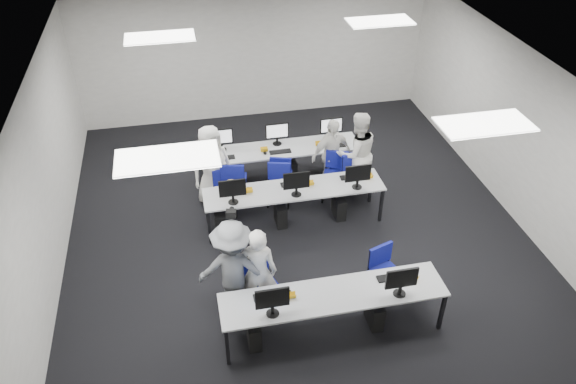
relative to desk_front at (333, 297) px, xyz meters
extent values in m
plane|color=black|center=(0.00, 2.40, -0.68)|extent=(9.00, 9.00, 0.00)
plane|color=white|center=(0.00, 2.40, 2.32)|extent=(9.00, 9.00, 0.00)
cube|color=beige|center=(0.00, 6.90, 0.82)|extent=(8.00, 0.02, 3.00)
cube|color=beige|center=(-4.00, 2.40, 0.82)|extent=(0.02, 9.00, 3.00)
cube|color=beige|center=(4.00, 2.40, 0.82)|extent=(0.02, 9.00, 3.00)
cube|color=white|center=(-2.00, 0.40, 2.30)|extent=(1.20, 0.60, 0.02)
cube|color=white|center=(2.00, 0.40, 2.30)|extent=(1.20, 0.60, 0.02)
cube|color=white|center=(-2.00, 4.40, 2.30)|extent=(1.20, 0.60, 0.02)
cube|color=white|center=(2.00, 4.40, 2.30)|extent=(1.20, 0.60, 0.02)
cube|color=#B1B3B6|center=(0.00, 0.00, 0.03)|extent=(3.20, 0.70, 0.03)
cube|color=black|center=(-1.55, -0.30, -0.33)|extent=(0.05, 0.05, 0.70)
cube|color=black|center=(-1.55, 0.30, -0.33)|extent=(0.05, 0.05, 0.70)
cube|color=black|center=(1.55, -0.30, -0.33)|extent=(0.05, 0.05, 0.70)
cube|color=black|center=(1.55, 0.30, -0.33)|extent=(0.05, 0.05, 0.70)
cube|color=#B1B3B6|center=(0.00, 2.60, 0.03)|extent=(3.20, 0.70, 0.03)
cube|color=black|center=(-1.55, 2.30, -0.33)|extent=(0.05, 0.05, 0.70)
cube|color=black|center=(-1.55, 2.90, -0.33)|extent=(0.05, 0.05, 0.70)
cube|color=black|center=(1.55, 2.30, -0.33)|extent=(0.05, 0.05, 0.70)
cube|color=black|center=(1.55, 2.90, -0.33)|extent=(0.05, 0.05, 0.70)
cube|color=#B1B3B6|center=(0.00, 4.00, 0.03)|extent=(3.20, 0.70, 0.03)
cube|color=black|center=(-1.55, 3.70, -0.33)|extent=(0.05, 0.05, 0.70)
cube|color=black|center=(-1.55, 4.30, -0.33)|extent=(0.05, 0.05, 0.70)
cube|color=black|center=(1.55, 3.70, -0.33)|extent=(0.05, 0.05, 0.70)
cube|color=black|center=(1.55, 4.30, -0.33)|extent=(0.05, 0.05, 0.70)
cube|color=#0D3FAF|center=(-0.90, -0.18, 0.35)|extent=(0.46, 0.04, 0.32)
cube|color=black|center=(-0.90, 0.14, 0.06)|extent=(0.42, 0.14, 0.02)
ellipsoid|color=black|center=(-0.60, 0.14, 0.07)|extent=(0.07, 0.10, 0.04)
cube|color=black|center=(-1.15, 0.00, -0.47)|extent=(0.18, 0.40, 0.42)
cube|color=white|center=(0.90, -0.18, 0.35)|extent=(0.46, 0.04, 0.32)
cube|color=black|center=(0.90, 0.14, 0.06)|extent=(0.42, 0.14, 0.02)
ellipsoid|color=black|center=(1.20, 0.14, 0.07)|extent=(0.07, 0.10, 0.04)
cube|color=black|center=(0.65, 0.00, -0.47)|extent=(0.18, 0.40, 0.42)
cube|color=white|center=(-1.10, 2.42, 0.35)|extent=(0.46, 0.04, 0.32)
cube|color=black|center=(-1.10, 2.74, 0.06)|extent=(0.42, 0.14, 0.02)
ellipsoid|color=black|center=(-0.80, 2.74, 0.07)|extent=(0.07, 0.10, 0.04)
cube|color=black|center=(-1.35, 2.60, -0.47)|extent=(0.18, 0.40, 0.42)
cube|color=white|center=(0.00, 2.42, 0.35)|extent=(0.46, 0.04, 0.32)
cube|color=black|center=(0.00, 2.74, 0.06)|extent=(0.42, 0.14, 0.02)
ellipsoid|color=black|center=(0.30, 2.74, 0.07)|extent=(0.07, 0.10, 0.04)
cube|color=black|center=(-0.25, 2.60, -0.47)|extent=(0.18, 0.40, 0.42)
cube|color=white|center=(1.10, 2.42, 0.35)|extent=(0.46, 0.04, 0.32)
cube|color=black|center=(1.10, 2.74, 0.06)|extent=(0.42, 0.14, 0.02)
ellipsoid|color=black|center=(1.40, 2.74, 0.07)|extent=(0.07, 0.10, 0.04)
cube|color=black|center=(0.85, 2.60, -0.47)|extent=(0.18, 0.40, 0.42)
cube|color=white|center=(-1.10, 4.18, 0.35)|extent=(0.46, 0.04, 0.32)
cube|color=black|center=(-1.10, 3.86, 0.06)|extent=(0.42, 0.14, 0.02)
ellipsoid|color=black|center=(-1.40, 3.86, 0.07)|extent=(0.07, 0.10, 0.04)
cube|color=black|center=(-0.85, 4.00, -0.47)|extent=(0.18, 0.40, 0.42)
cube|color=white|center=(0.00, 4.18, 0.35)|extent=(0.46, 0.04, 0.32)
cube|color=black|center=(0.00, 3.86, 0.06)|extent=(0.42, 0.14, 0.02)
ellipsoid|color=black|center=(-0.30, 3.86, 0.07)|extent=(0.07, 0.10, 0.04)
cube|color=black|center=(0.25, 4.00, -0.47)|extent=(0.18, 0.40, 0.42)
cube|color=white|center=(1.10, 4.18, 0.35)|extent=(0.46, 0.04, 0.32)
cube|color=black|center=(1.10, 3.86, 0.06)|extent=(0.42, 0.14, 0.02)
ellipsoid|color=black|center=(0.80, 3.86, 0.07)|extent=(0.07, 0.10, 0.04)
cube|color=black|center=(1.35, 4.00, -0.47)|extent=(0.18, 0.40, 0.42)
cube|color=navy|center=(-0.90, 0.65, -0.24)|extent=(0.53, 0.52, 0.06)
cube|color=navy|center=(-0.97, 0.83, 0.02)|extent=(0.40, 0.17, 0.35)
cube|color=navy|center=(0.99, 0.49, -0.23)|extent=(0.54, 0.53, 0.06)
cube|color=navy|center=(0.92, 0.67, 0.03)|extent=(0.41, 0.18, 0.35)
cube|color=navy|center=(-1.19, 3.12, -0.26)|extent=(0.43, 0.41, 0.06)
cube|color=navy|center=(-1.18, 3.31, -0.02)|extent=(0.39, 0.07, 0.33)
cube|color=navy|center=(-0.14, 3.25, -0.24)|extent=(0.53, 0.52, 0.06)
cube|color=navy|center=(-0.08, 3.43, 0.02)|extent=(0.40, 0.18, 0.35)
cube|color=navy|center=(0.93, 3.19, -0.21)|extent=(0.58, 0.56, 0.06)
cube|color=navy|center=(1.01, 3.38, 0.05)|extent=(0.42, 0.21, 0.37)
cube|color=navy|center=(-0.97, 3.46, -0.20)|extent=(0.54, 0.52, 0.06)
cube|color=navy|center=(-1.01, 3.25, 0.07)|extent=(0.44, 0.14, 0.38)
cube|color=navy|center=(-0.09, 3.42, -0.22)|extent=(0.53, 0.52, 0.06)
cube|color=navy|center=(-0.15, 3.23, 0.04)|extent=(0.42, 0.16, 0.36)
cube|color=navy|center=(1.17, 3.43, -0.20)|extent=(0.59, 0.57, 0.06)
cube|color=navy|center=(1.25, 3.23, 0.07)|extent=(0.43, 0.21, 0.38)
ellipsoid|color=tan|center=(-1.08, 2.73, 0.18)|extent=(0.35, 0.28, 0.25)
imported|color=white|center=(-0.96, 0.63, 0.09)|extent=(0.63, 0.49, 1.53)
imported|color=white|center=(1.38, 3.35, 0.16)|extent=(0.89, 0.74, 1.68)
imported|color=white|center=(-1.36, 3.51, 0.13)|extent=(0.92, 0.76, 1.62)
imported|color=white|center=(0.94, 3.54, 0.07)|extent=(0.95, 0.64, 1.49)
imported|color=slate|center=(-1.31, 0.70, 0.14)|extent=(1.16, 0.82, 1.64)
cube|color=black|center=(-1.27, 0.88, 1.01)|extent=(0.18, 0.21, 0.10)
camera|label=1|loc=(-1.75, -5.28, 5.77)|focal=35.00mm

